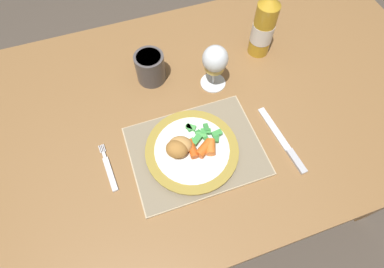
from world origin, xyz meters
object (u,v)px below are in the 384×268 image
Objects in this scene: table_knife at (285,145)px; bottle at (264,26)px; wine_glass at (215,61)px; dinner_plate at (192,151)px; drinking_cup at (150,67)px; fork at (109,170)px; dining_table at (183,127)px.

table_knife is 0.78× the size of bottle.
dinner_plate is at bearing -124.21° from wine_glass.
drinking_cup is (-0.03, 0.27, 0.03)m from dinner_plate.
wine_glass is 0.19m from bottle.
drinking_cup is (-0.27, 0.33, 0.04)m from table_knife.
bottle reaches higher than table_knife.
wine_glass reaches higher than dinner_plate.
fork is 0.50× the size of bottle.
fork is at bearing -125.43° from drinking_cup.
bottle is at bearing 40.92° from dinner_plate.
fork is at bearing -153.11° from wine_glass.
dinner_plate is 0.21m from fork.
dinner_plate is 1.11× the size of table_knife.
drinking_cup is at bearing 54.57° from fork.
dining_table is 6.78× the size of dinner_plate.
drinking_cup is (-0.34, 0.00, -0.05)m from bottle.
fork is 0.39m from wine_glass.
dinner_plate is 2.65× the size of drinking_cup.
wine_glass is 0.19m from drinking_cup.
dinner_plate is 0.28m from drinking_cup.
drinking_cup reaches higher than dinner_plate.
bottle is at bearing 25.49° from fork.
bottle is (0.29, 0.14, 0.18)m from dining_table.
dining_table is 7.50× the size of table_knife.
drinking_cup is (0.18, 0.25, 0.04)m from fork.
dining_table is at bearing -71.64° from drinking_cup.
wine_glass reaches higher than table_knife.
wine_glass reaches higher than drinking_cup.
fork is (-0.23, -0.11, 0.09)m from dining_table.
dinner_plate reaches higher than dining_table.
bottle is at bearing 76.89° from table_knife.
dinner_plate is 0.86× the size of bottle.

